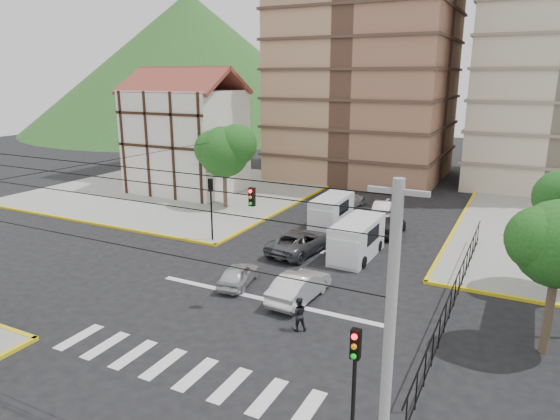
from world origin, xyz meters
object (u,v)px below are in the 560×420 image
Objects in this scene: traffic_light_nw at (211,199)px; pedestrian_crosswalk at (298,314)px; van_left_lane at (330,212)px; car_silver_front_left at (238,274)px; car_white_front_right at (299,286)px; van_right_lane at (355,241)px; traffic_light_se at (354,375)px.

pedestrian_crosswalk is at bearing -39.33° from traffic_light_nw.
traffic_light_nw is 9.69m from van_left_lane.
traffic_light_nw is 1.22× the size of car_silver_front_left.
car_white_front_right is 3.25m from pedestrian_crosswalk.
traffic_light_nw is 0.81× the size of van_right_lane.
van_left_lane is at bearing 125.25° from van_right_lane.
traffic_light_se is 2.71× the size of pedestrian_crosswalk.
van_right_lane is at bearing -119.01° from pedestrian_crosswalk.
car_silver_front_left is at bearing -64.66° from pedestrian_crosswalk.
van_left_lane is (-4.01, 5.90, -0.06)m from van_right_lane.
van_left_lane is 3.17× the size of pedestrian_crosswalk.
pedestrian_crosswalk is at bearing 138.52° from car_silver_front_left.
pedestrian_crosswalk reaches higher than car_white_front_right.
traffic_light_nw reaches higher than car_white_front_right.
traffic_light_se is 24.93m from van_left_lane.
traffic_light_se is 1.22× the size of car_silver_front_left.
van_right_lane is 10.24m from pedestrian_crosswalk.
traffic_light_se reaches higher than car_silver_front_left.
pedestrian_crosswalk is (10.72, -8.78, -2.30)m from traffic_light_nw.
traffic_light_nw reaches higher than car_silver_front_left.
van_right_lane is at bearing -91.46° from car_white_front_right.
traffic_light_nw reaches higher than van_left_lane.
car_silver_front_left is 3.86m from car_white_front_right.
van_right_lane is at bearing 108.13° from traffic_light_se.
traffic_light_nw is 0.86× the size of van_left_lane.
car_silver_front_left is at bearing 0.14° from car_white_front_right.
traffic_light_nw is at bearing -72.22° from pedestrian_crosswalk.
traffic_light_nw is 8.27m from car_silver_front_left.
van_left_lane reaches higher than pedestrian_crosswalk.
traffic_light_se reaches higher than van_left_lane.
van_left_lane is (6.02, 7.33, -1.99)m from traffic_light_nw.
van_right_lane is 7.13m from van_left_lane.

